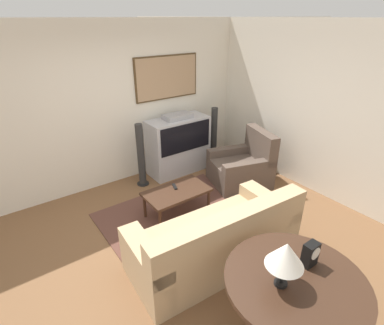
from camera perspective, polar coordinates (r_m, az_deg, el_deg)
The scene contains 14 objects.
ground_plane at distance 4.12m, azimuth -1.97°, elevation -15.14°, with size 12.00×12.00×0.00m, color brown.
wall_back at distance 5.20m, azimuth -15.56°, elevation 10.04°, with size 12.00×0.10×2.70m.
wall_right at distance 5.23m, azimuth 22.65°, elevation 9.00°, with size 0.06×12.00×2.70m.
area_rug at distance 4.64m, azimuth -2.95°, elevation -9.63°, with size 2.20×1.51×0.01m.
tv at distance 5.63m, azimuth -2.61°, elevation 3.38°, with size 1.15×0.52×1.14m.
couch at distance 3.69m, azimuth 4.63°, elevation -14.68°, with size 2.07×1.02×0.88m.
armchair at distance 5.38m, azimuth 9.55°, elevation -0.97°, with size 1.15×1.06×0.95m.
coffee_table at distance 4.42m, azimuth -2.92°, elevation -5.90°, with size 0.94×0.55×0.42m.
console_table at distance 2.88m, azimuth 19.10°, elevation -21.18°, with size 1.21×1.21×0.73m.
table_lamp at distance 2.55m, azimuth 17.41°, elevation -16.46°, with size 0.31×0.31×0.43m.
mantel_clock at distance 2.93m, azimuth 21.60°, elevation -15.95°, with size 0.14×0.10×0.23m.
remote at distance 4.48m, azimuth -3.32°, elevation -4.57°, with size 0.09×0.17×0.02m.
speaker_tower_left at distance 5.22m, azimuth -9.70°, elevation 1.07°, with size 0.21×0.21×1.13m.
speaker_tower_right at distance 6.04m, azimuth 4.16°, elevation 4.94°, with size 0.21×0.21×1.13m.
Camera 1 is at (-1.71, -2.58, 2.72)m, focal length 28.00 mm.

